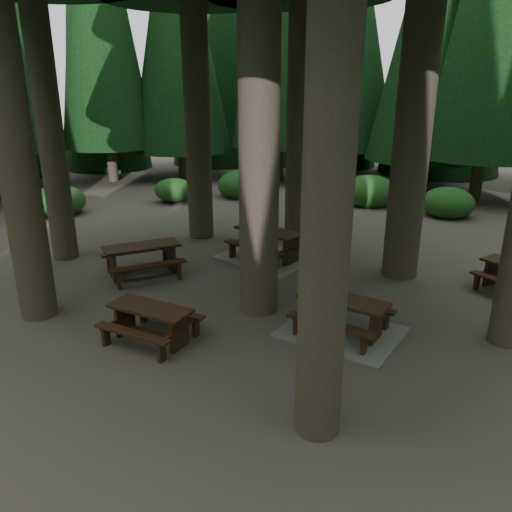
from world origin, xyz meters
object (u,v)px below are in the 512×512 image
Objects in this scene: picnic_table_a at (342,322)px; picnic_table_e at (151,318)px; picnic_table_c at (269,249)px; picnic_table_b at (142,255)px.

picnic_table_a reaches higher than picnic_table_e.
picnic_table_a is 4.75m from picnic_table_c.
picnic_table_e is (1.11, -5.29, 0.17)m from picnic_table_c.
picnic_table_b is 3.65m from picnic_table_e.
picnic_table_c is (-3.89, 2.72, 0.05)m from picnic_table_a.
picnic_table_a is 0.90× the size of picnic_table_c.
picnic_table_a is at bearing -60.60° from picnic_table_b.
picnic_table_b reaches higher than picnic_table_a.
picnic_table_b is 1.27× the size of picnic_table_e.
picnic_table_b is at bearing 178.85° from picnic_table_a.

